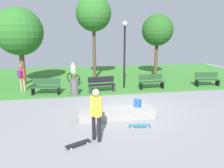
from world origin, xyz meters
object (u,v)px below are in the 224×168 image
park_bench_far_left (151,81)px  tree_slender_maple (19,32)px  backpack_on_ledge (138,103)px  trash_bin (74,87)px  skateboard_by_ledge (78,144)px  park_bench_by_oak (46,86)px  tree_young_birch (94,14)px  pedestrian_with_backpack (22,75)px  park_bench_center_lawn (207,79)px  skateboard_spare (140,125)px  skater_performing_trick (96,111)px  park_bench_far_right (102,84)px  cyclist_on_bicycle (73,75)px  concrete_ledge (117,113)px  lamp_post (125,48)px  tree_tall_oak (157,30)px

park_bench_far_left → tree_slender_maple: tree_slender_maple is taller
backpack_on_ledge → trash_bin: bearing=-22.2°
backpack_on_ledge → skateboard_by_ledge: size_ratio=0.40×
skateboard_by_ledge → park_bench_far_left: park_bench_far_left is taller
park_bench_by_oak → tree_slender_maple: size_ratio=0.32×
tree_young_birch → pedestrian_with_backpack: bearing=-146.7°
park_bench_by_oak → park_bench_center_lawn: bearing=1.4°
skateboard_spare → skater_performing_trick: bearing=-156.4°
park_bench_by_oak → skateboard_by_ledge: bearing=-74.2°
skater_performing_trick → park_bench_far_right: size_ratio=1.05×
tree_young_birch → cyclist_on_bicycle: tree_young_birch is taller
skateboard_spare → tree_young_birch: bearing=94.9°
concrete_ledge → park_bench_far_right: (-0.10, 4.18, 0.29)m
skateboard_spare → park_bench_far_right: 5.26m
skater_performing_trick → park_bench_far_left: (4.15, 6.12, -0.53)m
skater_performing_trick → lamp_post: bearing=69.6°
tree_young_birch → trash_bin: tree_young_birch is taller
park_bench_far_left → park_bench_far_right: (-3.24, -0.21, 0.00)m
concrete_ledge → backpack_on_ledge: backpack_on_ledge is taller
park_bench_far_right → park_bench_center_lawn: bearing=2.2°
skateboard_spare → tree_young_birch: (-0.80, 9.28, 4.86)m
concrete_ledge → cyclist_on_bicycle: 7.10m
skater_performing_trick → skateboard_spare: (1.67, 0.73, -0.95)m
skater_performing_trick → lamp_post: (2.50, 6.70, 1.55)m
skater_performing_trick → pedestrian_with_backpack: bearing=119.1°
concrete_ledge → pedestrian_with_backpack: bearing=133.2°
park_bench_far_left → pedestrian_with_backpack: (-8.00, 0.79, 0.50)m
tree_slender_maple → park_bench_by_oak: bearing=-57.5°
skater_performing_trick → park_bench_by_oak: 6.39m
park_bench_center_lawn → tree_young_birch: size_ratio=0.26×
tree_tall_oak → cyclist_on_bicycle: tree_tall_oak is taller
park_bench_far_right → pedestrian_with_backpack: pedestrian_with_backpack is taller
park_bench_center_lawn → tree_slender_maple: tree_slender_maple is taller
tree_slender_maple → trash_bin: (3.51, -3.40, -3.12)m
skater_performing_trick → tree_tall_oak: tree_tall_oak is taller
park_bench_far_left → backpack_on_ledge: bearing=-117.6°
park_bench_by_oak → tree_slender_maple: 4.68m
backpack_on_ledge → tree_tall_oak: 9.70m
backpack_on_ledge → trash_bin: size_ratio=0.35×
skater_performing_trick → tree_slender_maple: tree_slender_maple is taller
skateboard_spare → park_bench_far_left: park_bench_far_left is taller
park_bench_center_lawn → skateboard_spare: bearing=-139.8°
skateboard_spare → tree_slender_maple: size_ratio=0.16×
concrete_ledge → tree_slender_maple: tree_slender_maple is taller
park_bench_far_left → lamp_post: (-1.66, 0.57, 2.08)m
concrete_ledge → skateboard_by_ledge: size_ratio=3.85×
park_bench_far_left → tree_young_birch: size_ratio=0.26×
backpack_on_ledge → pedestrian_with_backpack: 7.68m
skateboard_spare → lamp_post: (0.82, 5.97, 2.49)m
concrete_ledge → skater_performing_trick: bearing=-120.3°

